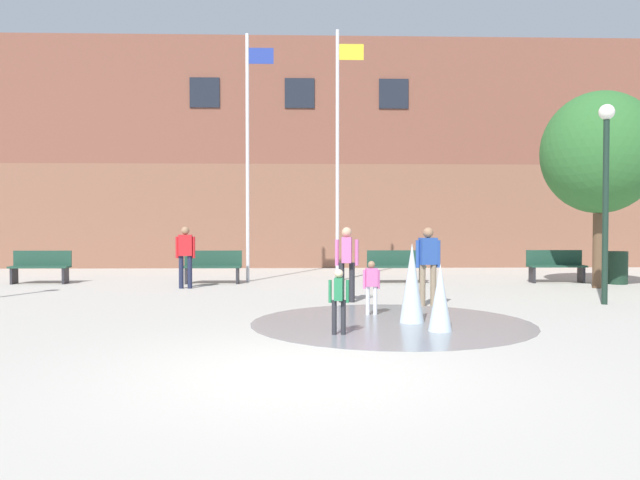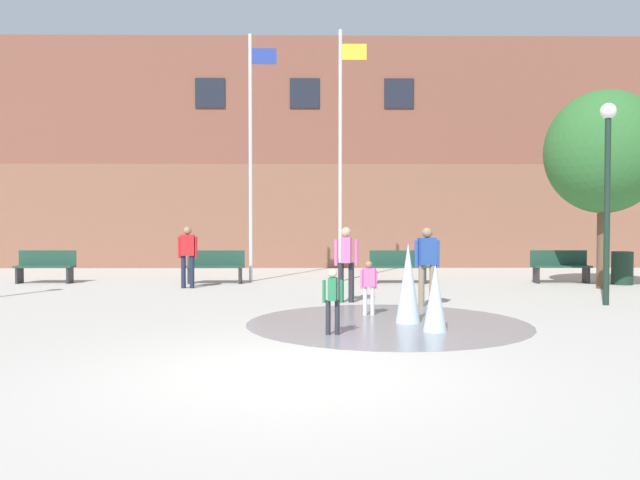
% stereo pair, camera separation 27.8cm
% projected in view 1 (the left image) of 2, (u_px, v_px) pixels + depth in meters
% --- Properties ---
extents(ground_plane, '(100.00, 100.00, 0.00)m').
position_uv_depth(ground_plane, '(297.00, 372.00, 6.99)').
color(ground_plane, '#B2ADA3').
extents(library_building, '(36.00, 6.05, 8.63)m').
position_uv_depth(library_building, '(300.00, 160.00, 26.14)').
color(library_building, brown).
rests_on(library_building, ground).
extents(splash_fountain, '(4.72, 4.72, 1.34)m').
position_uv_depth(splash_fountain, '(412.00, 300.00, 10.24)').
color(splash_fountain, gray).
rests_on(splash_fountain, ground).
extents(park_bench_far_left, '(1.60, 0.44, 0.91)m').
position_uv_depth(park_bench_far_left, '(41.00, 266.00, 17.26)').
color(park_bench_far_left, '#28282D').
rests_on(park_bench_far_left, ground).
extents(park_bench_center, '(1.60, 0.44, 0.91)m').
position_uv_depth(park_bench_center, '(213.00, 266.00, 17.30)').
color(park_bench_center, '#28282D').
rests_on(park_bench_center, ground).
extents(park_bench_under_right_flagpole, '(1.60, 0.44, 0.91)m').
position_uv_depth(park_bench_under_right_flagpole, '(396.00, 266.00, 17.42)').
color(park_bench_under_right_flagpole, '#28282D').
rests_on(park_bench_under_right_flagpole, ground).
extents(park_bench_far_right, '(1.60, 0.44, 0.91)m').
position_uv_depth(park_bench_far_right, '(556.00, 265.00, 17.59)').
color(park_bench_far_right, '#28282D').
rests_on(park_bench_far_right, ground).
extents(adult_in_red, '(0.50, 0.23, 1.59)m').
position_uv_depth(adult_in_red, '(185.00, 252.00, 15.95)').
color(adult_in_red, '#1E233D').
rests_on(adult_in_red, ground).
extents(teen_by_trashcan, '(0.50, 0.36, 1.59)m').
position_uv_depth(teen_by_trashcan, '(347.00, 258.00, 13.16)').
color(teen_by_trashcan, '#28282D').
rests_on(teen_by_trashcan, ground).
extents(child_with_pink_shirt, '(0.31, 0.15, 0.99)m').
position_uv_depth(child_with_pink_shirt, '(371.00, 283.00, 11.34)').
color(child_with_pink_shirt, silver).
rests_on(child_with_pink_shirt, ground).
extents(child_running, '(0.31, 0.23, 0.99)m').
position_uv_depth(child_running, '(339.00, 296.00, 9.32)').
color(child_running, '#28282D').
rests_on(child_running, ground).
extents(adult_near_bench, '(0.50, 0.28, 1.59)m').
position_uv_depth(adult_near_bench, '(428.00, 260.00, 12.56)').
color(adult_near_bench, '#89755B').
rests_on(adult_near_bench, ground).
extents(flagpole_left, '(0.80, 0.10, 7.07)m').
position_uv_depth(flagpole_left, '(249.00, 150.00, 17.82)').
color(flagpole_left, silver).
rests_on(flagpole_left, ground).
extents(flagpole_right, '(0.80, 0.10, 7.20)m').
position_uv_depth(flagpole_right, '(339.00, 148.00, 17.90)').
color(flagpole_right, silver).
rests_on(flagpole_right, ground).
extents(lamp_post_right_lane, '(0.32, 0.32, 4.11)m').
position_uv_depth(lamp_post_right_lane, '(606.00, 175.00, 12.78)').
color(lamp_post_right_lane, '#192D23').
rests_on(lamp_post_right_lane, ground).
extents(trash_can, '(0.56, 0.56, 0.90)m').
position_uv_depth(trash_can, '(617.00, 268.00, 17.16)').
color(trash_can, '#193323').
rests_on(trash_can, ground).
extents(street_tree_near_building, '(2.94, 2.94, 5.06)m').
position_uv_depth(street_tree_near_building, '(600.00, 153.00, 16.01)').
color(street_tree_near_building, brown).
rests_on(street_tree_near_building, ground).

